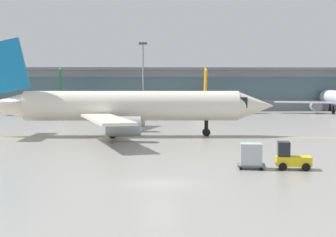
{
  "coord_description": "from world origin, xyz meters",
  "views": [
    {
      "loc": [
        -0.79,
        -35.17,
        6.67
      ],
      "look_at": [
        1.24,
        17.95,
        3.0
      ],
      "focal_mm": 58.73,
      "sensor_mm": 36.0,
      "label": 1
    }
  ],
  "objects_px": {
    "baggage_tug": "(290,158)",
    "cargo_dolly_lead": "(251,155)",
    "taxiing_regional_jet": "(128,107)",
    "apron_light_mast_1": "(143,74)",
    "gate_airplane_2": "(64,101)",
    "gate_airplane_3": "(200,100)"
  },
  "relations": [
    {
      "from": "baggage_tug",
      "to": "cargo_dolly_lead",
      "type": "height_order",
      "value": "baggage_tug"
    },
    {
      "from": "taxiing_regional_jet",
      "to": "baggage_tug",
      "type": "relative_size",
      "value": 12.83
    },
    {
      "from": "cargo_dolly_lead",
      "to": "apron_light_mast_1",
      "type": "height_order",
      "value": "apron_light_mast_1"
    },
    {
      "from": "baggage_tug",
      "to": "cargo_dolly_lead",
      "type": "bearing_deg",
      "value": 180.0
    },
    {
      "from": "gate_airplane_2",
      "to": "gate_airplane_3",
      "type": "xyz_separation_m",
      "value": [
        26.87,
        3.34,
        -0.02
      ]
    },
    {
      "from": "cargo_dolly_lead",
      "to": "taxiing_regional_jet",
      "type": "bearing_deg",
      "value": 120.69
    },
    {
      "from": "gate_airplane_3",
      "to": "baggage_tug",
      "type": "xyz_separation_m",
      "value": [
        0.05,
        -70.6,
        -1.83
      ]
    },
    {
      "from": "gate_airplane_2",
      "to": "apron_light_mast_1",
      "type": "distance_m",
      "value": 20.01
    },
    {
      "from": "gate_airplane_2",
      "to": "baggage_tug",
      "type": "distance_m",
      "value": 72.47
    },
    {
      "from": "baggage_tug",
      "to": "gate_airplane_2",
      "type": "bearing_deg",
      "value": 120.25
    },
    {
      "from": "gate_airplane_2",
      "to": "cargo_dolly_lead",
      "type": "distance_m",
      "value": 71.03
    },
    {
      "from": "baggage_tug",
      "to": "cargo_dolly_lead",
      "type": "xyz_separation_m",
      "value": [
        -2.9,
        0.43,
        0.16
      ]
    },
    {
      "from": "gate_airplane_2",
      "to": "cargo_dolly_lead",
      "type": "bearing_deg",
      "value": -165.17
    },
    {
      "from": "gate_airplane_3",
      "to": "cargo_dolly_lead",
      "type": "height_order",
      "value": "gate_airplane_3"
    },
    {
      "from": "apron_light_mast_1",
      "to": "gate_airplane_2",
      "type": "bearing_deg",
      "value": -142.55
    },
    {
      "from": "gate_airplane_2",
      "to": "baggage_tug",
      "type": "height_order",
      "value": "gate_airplane_2"
    },
    {
      "from": "apron_light_mast_1",
      "to": "gate_airplane_3",
      "type": "bearing_deg",
      "value": -35.85
    },
    {
      "from": "gate_airplane_3",
      "to": "apron_light_mast_1",
      "type": "bearing_deg",
      "value": 54.26
    },
    {
      "from": "gate_airplane_2",
      "to": "taxiing_regional_jet",
      "type": "height_order",
      "value": "taxiing_regional_jet"
    },
    {
      "from": "gate_airplane_2",
      "to": "baggage_tug",
      "type": "xyz_separation_m",
      "value": [
        26.92,
        -67.26,
        -1.85
      ]
    },
    {
      "from": "taxiing_regional_jet",
      "to": "cargo_dolly_lead",
      "type": "xyz_separation_m",
      "value": [
        10.17,
        -24.85,
        -2.49
      ]
    },
    {
      "from": "taxiing_regional_jet",
      "to": "gate_airplane_2",
      "type": "bearing_deg",
      "value": 110.06
    }
  ]
}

